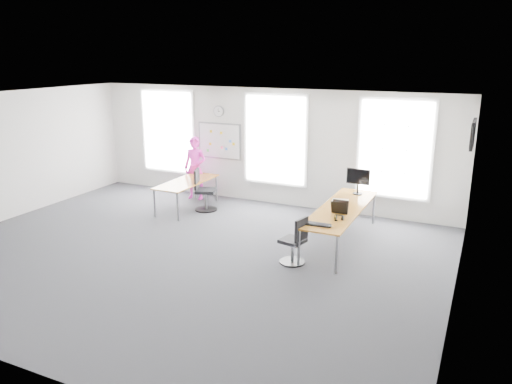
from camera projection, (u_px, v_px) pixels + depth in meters
The scene contains 22 objects.
floor at pixel (183, 254), 9.89m from camera, with size 10.00×10.00×0.00m, color #2B2B30.
ceiling at pixel (176, 101), 9.08m from camera, with size 10.00×10.00×0.00m, color white.
wall_back at pixel (265, 146), 12.97m from camera, with size 10.00×10.00×0.00m, color silver.
wall_right at pixel (461, 216), 7.44m from camera, with size 10.00×10.00×0.00m, color silver.
window_left at pixel (168, 132), 14.12m from camera, with size 1.60×0.06×2.20m, color white.
window_mid at pixel (276, 140), 12.77m from camera, with size 1.60×0.06×2.20m, color white.
window_right at pixel (395, 149), 11.54m from camera, with size 1.60×0.06×2.20m, color white.
desk_right at pixel (341, 210), 10.29m from camera, with size 0.84×3.15×0.77m.
desk_left at pixel (187, 183), 12.62m from camera, with size 0.79×1.97×0.72m.
chair_right at pixel (295, 243), 9.35m from camera, with size 0.50×0.50×0.92m.
chair_left at pixel (203, 192), 12.55m from camera, with size 0.61×0.61×1.05m.
person at pixel (195, 168), 13.43m from camera, with size 0.62×0.41×1.70m, color #F12EC6.
whiteboard at pixel (219, 141), 13.48m from camera, with size 1.20×0.03×0.90m, color white.
wall_clock at pixel (219, 111), 13.27m from camera, with size 0.30×0.30×0.04m, color gray.
tv at pixel (473, 134), 9.86m from camera, with size 0.06×0.90×0.55m, color black.
keyboard at pixel (317, 225), 9.24m from camera, with size 0.50×0.18×0.02m, color black.
mouse at pixel (330, 227), 9.10m from camera, with size 0.07×0.11×0.04m, color black.
lens_cap at pixel (336, 220), 9.49m from camera, with size 0.06×0.06×0.01m, color black.
headphones at pixel (339, 218), 9.52m from camera, with size 0.18×0.09×0.10m.
laptop_sleeve at pixel (340, 207), 9.87m from camera, with size 0.33×0.18×0.27m.
paper_stack at pixel (340, 203), 10.42m from camera, with size 0.33×0.25×0.12m, color beige.
monitor at pixel (358, 179), 11.17m from camera, with size 0.53×0.22×0.59m.
Camera 1 is at (5.22, -7.70, 3.85)m, focal length 35.00 mm.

